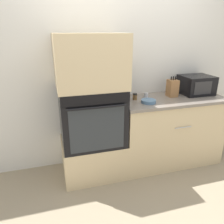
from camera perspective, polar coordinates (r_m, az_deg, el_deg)
ground_plane at (r=2.81m, az=4.36°, el=-17.40°), size 12.00×12.00×0.00m
wall_back at (r=2.85m, az=0.60°, el=10.96°), size 8.00×0.05×2.50m
oven_cabinet_base at (r=2.83m, az=-4.93°, el=-11.53°), size 0.75×0.60×0.45m
wall_oven at (r=2.58m, az=-5.29°, el=-0.91°), size 0.72×0.64×0.68m
oven_cabinet_upper at (r=2.43m, az=-5.80°, el=13.05°), size 0.75×0.60×0.58m
counter_unit at (r=3.06m, az=14.58°, el=-4.57°), size 1.37×0.63×0.92m
microwave at (r=3.17m, az=21.11°, el=6.64°), size 0.41×0.35×0.25m
knife_block at (r=2.95m, az=15.50°, el=6.05°), size 0.12×0.13×0.26m
bowl at (r=2.63m, az=9.51°, el=2.79°), size 0.18×0.18×0.04m
condiment_jar_near at (r=2.83m, az=8.87°, el=4.32°), size 0.06×0.06×0.06m
condiment_jar_mid at (r=2.73m, az=3.24°, el=4.41°), size 0.04×0.04×0.11m
condiment_jar_far at (r=2.73m, az=6.02°, el=4.02°), size 0.05×0.05×0.08m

